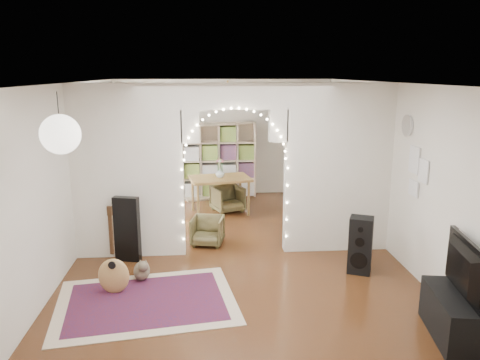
{
  "coord_description": "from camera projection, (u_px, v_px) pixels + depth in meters",
  "views": [
    {
      "loc": [
        -0.47,
        -7.17,
        2.85
      ],
      "look_at": [
        0.11,
        0.3,
        1.12
      ],
      "focal_mm": 35.0,
      "sensor_mm": 36.0,
      "label": 1
    }
  ],
  "objects": [
    {
      "name": "floor_speaker",
      "position": [
        360.0,
        245.0,
        6.75
      ],
      "size": [
        0.41,
        0.39,
        0.83
      ],
      "rotation": [
        0.0,
        0.0,
        -0.41
      ],
      "color": "black",
      "rests_on": "floor"
    },
    {
      "name": "area_rug",
      "position": [
        147.0,
        301.0,
        5.94
      ],
      "size": [
        2.44,
        1.98,
        0.02
      ],
      "primitive_type": "cube",
      "rotation": [
        0.0,
        0.0,
        0.15
      ],
      "color": "maroon",
      "rests_on": "floor"
    },
    {
      "name": "media_console",
      "position": [
        452.0,
        316.0,
        5.11
      ],
      "size": [
        0.56,
        1.05,
        0.5
      ],
      "primitive_type": "cube",
      "rotation": [
        0.0,
        0.0,
        -0.16
      ],
      "color": "black",
      "rests_on": "floor"
    },
    {
      "name": "dining_table",
      "position": [
        220.0,
        181.0,
        9.57
      ],
      "size": [
        1.33,
        1.01,
        0.76
      ],
      "rotation": [
        0.0,
        0.0,
        0.19
      ],
      "color": "brown",
      "rests_on": "floor"
    },
    {
      "name": "flower_vase",
      "position": [
        220.0,
        173.0,
        9.53
      ],
      "size": [
        0.21,
        0.21,
        0.19
      ],
      "primitive_type": "imported",
      "rotation": [
        0.0,
        0.0,
        0.19
      ],
      "color": "white",
      "rests_on": "dining_table"
    },
    {
      "name": "wall_clock",
      "position": [
        408.0,
        125.0,
        6.77
      ],
      "size": [
        0.03,
        0.31,
        0.31
      ],
      "primitive_type": "cylinder",
      "rotation": [
        0.0,
        1.57,
        0.0
      ],
      "color": "white",
      "rests_on": "wall_right"
    },
    {
      "name": "guitar_case",
      "position": [
        127.0,
        229.0,
        7.16
      ],
      "size": [
        0.41,
        0.22,
        1.02
      ],
      "primitive_type": "cube",
      "rotation": [
        0.0,
        0.0,
        -0.25
      ],
      "color": "black",
      "rests_on": "floor"
    },
    {
      "name": "dining_chair_left",
      "position": [
        208.0,
        231.0,
        7.89
      ],
      "size": [
        0.61,
        0.62,
        0.48
      ],
      "primitive_type": "imported",
      "rotation": [
        0.0,
        0.0,
        -0.2
      ],
      "color": "brown",
      "rests_on": "floor"
    },
    {
      "name": "tv",
      "position": [
        457.0,
        269.0,
        4.99
      ],
      "size": [
        0.31,
        1.08,
        0.62
      ],
      "primitive_type": "imported",
      "rotation": [
        0.0,
        0.0,
        1.41
      ],
      "color": "black",
      "rests_on": "media_console"
    },
    {
      "name": "fairy_lights",
      "position": [
        235.0,
        159.0,
        7.16
      ],
      "size": [
        1.64,
        0.04,
        1.6
      ],
      "primitive_type": null,
      "color": "#FFEABF",
      "rests_on": "divider_wall"
    },
    {
      "name": "acoustic_guitar",
      "position": [
        113.0,
        262.0,
        6.09
      ],
      "size": [
        0.43,
        0.24,
        1.01
      ],
      "rotation": [
        0.0,
        0.0,
        -0.27
      ],
      "color": "#B08546",
      "rests_on": "floor"
    },
    {
      "name": "wall_back",
      "position": [
        224.0,
        138.0,
        10.98
      ],
      "size": [
        5.0,
        0.02,
        2.7
      ],
      "primitive_type": "cube",
      "color": "silver",
      "rests_on": "floor"
    },
    {
      "name": "picture_frames",
      "position": [
        417.0,
        172.0,
        6.52
      ],
      "size": [
        0.02,
        0.5,
        0.7
      ],
      "primitive_type": null,
      "color": "white",
      "rests_on": "wall_right"
    },
    {
      "name": "window",
      "position": [
        99.0,
        145.0,
        8.86
      ],
      "size": [
        0.04,
        1.2,
        1.4
      ],
      "primitive_type": "cube",
      "color": "white",
      "rests_on": "wall_left"
    },
    {
      "name": "floor",
      "position": [
        235.0,
        251.0,
        7.64
      ],
      "size": [
        7.5,
        7.5,
        0.0
      ],
      "primitive_type": "plane",
      "color": "black",
      "rests_on": "ground"
    },
    {
      "name": "wall_left",
      "position": [
        72.0,
        173.0,
        7.15
      ],
      "size": [
        0.02,
        7.5,
        2.7
      ],
      "primitive_type": "cube",
      "color": "silver",
      "rests_on": "floor"
    },
    {
      "name": "divider_wall",
      "position": [
        235.0,
        166.0,
        7.32
      ],
      "size": [
        5.0,
        0.2,
        2.7
      ],
      "color": "silver",
      "rests_on": "floor"
    },
    {
      "name": "ceiling_fan",
      "position": [
        228.0,
        96.0,
        9.04
      ],
      "size": [
        1.1,
        1.1,
        0.3
      ],
      "primitive_type": null,
      "color": "gold",
      "rests_on": "ceiling"
    },
    {
      "name": "bookcase",
      "position": [
        219.0,
        160.0,
        10.83
      ],
      "size": [
        1.73,
        1.0,
        1.73
      ],
      "primitive_type": "cube",
      "rotation": [
        0.0,
        0.0,
        0.36
      ],
      "color": "beige",
      "rests_on": "floor"
    },
    {
      "name": "wall_front",
      "position": [
        266.0,
        267.0,
        3.69
      ],
      "size": [
        5.0,
        0.02,
        2.7
      ],
      "primitive_type": "cube",
      "color": "silver",
      "rests_on": "floor"
    },
    {
      "name": "dining_chair_right",
      "position": [
        228.0,
        199.0,
        9.76
      ],
      "size": [
        0.77,
        0.78,
        0.55
      ],
      "primitive_type": "imported",
      "rotation": [
        0.0,
        0.0,
        0.39
      ],
      "color": "brown",
      "rests_on": "floor"
    },
    {
      "name": "paper_lantern",
      "position": [
        60.0,
        134.0,
        4.66
      ],
      "size": [
        0.4,
        0.4,
        0.4
      ],
      "primitive_type": "sphere",
      "color": "white",
      "rests_on": "ceiling"
    },
    {
      "name": "tabby_cat",
      "position": [
        142.0,
        270.0,
        6.56
      ],
      "size": [
        0.32,
        0.53,
        0.35
      ],
      "rotation": [
        0.0,
        0.0,
        0.31
      ],
      "color": "brown",
      "rests_on": "floor"
    },
    {
      "name": "ceiling",
      "position": [
        234.0,
        83.0,
        7.03
      ],
      "size": [
        5.0,
        7.5,
        0.02
      ],
      "primitive_type": "cube",
      "color": "white",
      "rests_on": "wall_back"
    },
    {
      "name": "wall_right",
      "position": [
        389.0,
        168.0,
        7.52
      ],
      "size": [
        0.02,
        7.5,
        2.7
      ],
      "primitive_type": "cube",
      "color": "silver",
      "rests_on": "floor"
    }
  ]
}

